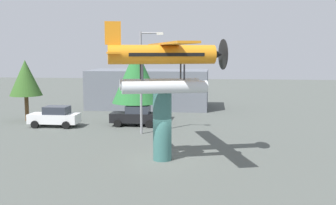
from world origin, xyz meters
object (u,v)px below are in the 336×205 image
object	(u,v)px
car_near_white	(55,116)
tree_west	(25,78)
storefront_building	(149,89)
display_pedestal	(162,126)
tree_east	(136,76)
car_mid_black	(136,116)
floatplane_monument	(164,63)
streetlight_primary	(143,75)

from	to	relation	value
car_near_white	tree_west	xyz separation A→B (m)	(-3.73, 2.58, 3.07)
car_near_white	storefront_building	size ratio (longest dim) A/B	0.32
display_pedestal	tree_west	bearing A→B (deg)	139.57
car_near_white	tree_east	bearing A→B (deg)	-158.40
car_near_white	car_mid_black	world-z (taller)	same
floatplane_monument	storefront_building	world-z (taller)	floatplane_monument
display_pedestal	storefront_building	size ratio (longest dim) A/B	0.31
car_near_white	display_pedestal	bearing A→B (deg)	137.73
floatplane_monument	storefront_building	xyz separation A→B (m)	(-4.46, 21.96, -3.60)
tree_east	display_pedestal	bearing A→B (deg)	-72.34
car_near_white	tree_west	size ratio (longest dim) A/B	0.75
car_mid_black	car_near_white	bearing A→B (deg)	10.33
streetlight_primary	tree_west	size ratio (longest dim) A/B	1.40
streetlight_primary	tree_west	world-z (taller)	streetlight_primary
car_near_white	car_mid_black	bearing A→B (deg)	-169.67
floatplane_monument	tree_east	xyz separation A→B (m)	(-3.98, 12.08, -1.49)
display_pedestal	car_mid_black	distance (m)	11.41
car_near_white	car_mid_black	size ratio (longest dim) A/B	1.00
storefront_building	tree_west	xyz separation A→B (m)	(-9.85, -9.92, 1.81)
tree_east	tree_west	bearing A→B (deg)	-179.84
tree_east	storefront_building	bearing A→B (deg)	92.75
car_mid_black	streetlight_primary	world-z (taller)	streetlight_primary
car_mid_black	tree_west	bearing A→B (deg)	-7.30
car_mid_black	tree_west	world-z (taller)	tree_west
display_pedestal	storefront_building	distance (m)	22.42
streetlight_primary	tree_east	size ratio (longest dim) A/B	1.18
car_near_white	tree_west	world-z (taller)	tree_west
car_near_white	tree_west	distance (m)	5.48
floatplane_monument	tree_east	bearing A→B (deg)	91.71
display_pedestal	tree_west	xyz separation A→B (m)	(-14.19, 12.08, 1.91)
car_near_white	tree_east	xyz separation A→B (m)	(6.60, 2.61, 3.38)
car_near_white	streetlight_primary	xyz separation A→B (m)	(8.06, -2.13, 3.69)
display_pedestal	tree_west	world-z (taller)	tree_west
floatplane_monument	tree_west	xyz separation A→B (m)	(-14.31, 12.05, -1.80)
tree_east	floatplane_monument	bearing A→B (deg)	-71.75
floatplane_monument	tree_west	distance (m)	18.79
tree_east	streetlight_primary	bearing A→B (deg)	-72.80
floatplane_monument	tree_east	size ratio (longest dim) A/B	1.54
streetlight_primary	storefront_building	distance (m)	14.95
floatplane_monument	tree_east	world-z (taller)	floatplane_monument
display_pedestal	tree_west	size ratio (longest dim) A/B	0.73
display_pedestal	car_near_white	world-z (taller)	display_pedestal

